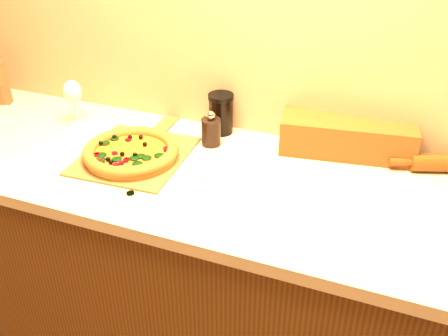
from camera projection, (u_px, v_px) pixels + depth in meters
cabinet at (233, 289)px, 1.79m from camera, size 2.80×0.65×0.86m
countertop at (235, 183)px, 1.55m from camera, size 2.84×0.68×0.04m
pizza_peel at (137, 154)px, 1.67m from camera, size 0.35×0.51×0.01m
pizza at (131, 152)px, 1.63m from camera, size 0.31×0.31×0.04m
bottle_cap at (130, 193)px, 1.47m from camera, size 0.03×0.03×0.01m
pepper_grinder at (211, 131)px, 1.70m from camera, size 0.07×0.07×0.13m
bread_bag at (347, 137)px, 1.65m from camera, size 0.45×0.20×0.12m
wine_glass at (73, 93)px, 1.81m from camera, size 0.07×0.07×0.17m
dark_jar at (221, 113)px, 1.77m from camera, size 0.09×0.09×0.15m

